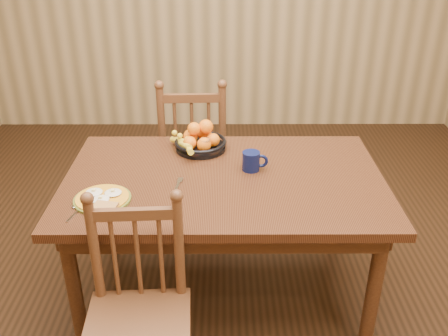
{
  "coord_description": "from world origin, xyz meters",
  "views": [
    {
      "loc": [
        -0.01,
        -2.2,
        1.95
      ],
      "look_at": [
        0.0,
        0.0,
        0.8
      ],
      "focal_mm": 40.0,
      "sensor_mm": 36.0,
      "label": 1
    }
  ],
  "objects_px": {
    "chair_near": "(138,316)",
    "fruit_bowl": "(199,141)",
    "coffee_mug": "(252,161)",
    "dining_table": "(224,191)",
    "chair_far": "(193,152)",
    "breakfast_plate": "(102,199)"
  },
  "relations": [
    {
      "from": "breakfast_plate",
      "to": "chair_far",
      "type": "bearing_deg",
      "value": 71.24
    },
    {
      "from": "dining_table",
      "to": "chair_far",
      "type": "bearing_deg",
      "value": 103.89
    },
    {
      "from": "fruit_bowl",
      "to": "coffee_mug",
      "type": "bearing_deg",
      "value": -41.65
    },
    {
      "from": "chair_far",
      "to": "chair_near",
      "type": "bearing_deg",
      "value": 81.78
    },
    {
      "from": "chair_far",
      "to": "coffee_mug",
      "type": "bearing_deg",
      "value": 112.62
    },
    {
      "from": "dining_table",
      "to": "chair_near",
      "type": "height_order",
      "value": "chair_near"
    },
    {
      "from": "chair_far",
      "to": "coffee_mug",
      "type": "height_order",
      "value": "chair_far"
    },
    {
      "from": "breakfast_plate",
      "to": "coffee_mug",
      "type": "xyz_separation_m",
      "value": [
        0.7,
        0.31,
        0.04
      ]
    },
    {
      "from": "chair_near",
      "to": "breakfast_plate",
      "type": "xyz_separation_m",
      "value": [
        -0.2,
        0.43,
        0.3
      ]
    },
    {
      "from": "dining_table",
      "to": "chair_near",
      "type": "xyz_separation_m",
      "value": [
        -0.36,
        -0.66,
        -0.21
      ]
    },
    {
      "from": "dining_table",
      "to": "chair_far",
      "type": "xyz_separation_m",
      "value": [
        -0.2,
        0.82,
        -0.17
      ]
    },
    {
      "from": "chair_near",
      "to": "fruit_bowl",
      "type": "bearing_deg",
      "value": 74.42
    },
    {
      "from": "dining_table",
      "to": "chair_far",
      "type": "height_order",
      "value": "chair_far"
    },
    {
      "from": "chair_far",
      "to": "breakfast_plate",
      "type": "distance_m",
      "value": 1.14
    },
    {
      "from": "chair_far",
      "to": "fruit_bowl",
      "type": "height_order",
      "value": "chair_far"
    },
    {
      "from": "dining_table",
      "to": "breakfast_plate",
      "type": "bearing_deg",
      "value": -157.52
    },
    {
      "from": "dining_table",
      "to": "breakfast_plate",
      "type": "distance_m",
      "value": 0.61
    },
    {
      "from": "coffee_mug",
      "to": "dining_table",
      "type": "bearing_deg",
      "value": -151.99
    },
    {
      "from": "chair_far",
      "to": "chair_near",
      "type": "distance_m",
      "value": 1.49
    },
    {
      "from": "dining_table",
      "to": "coffee_mug",
      "type": "distance_m",
      "value": 0.21
    },
    {
      "from": "chair_near",
      "to": "fruit_bowl",
      "type": "relative_size",
      "value": 2.91
    },
    {
      "from": "dining_table",
      "to": "fruit_bowl",
      "type": "distance_m",
      "value": 0.38
    }
  ]
}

